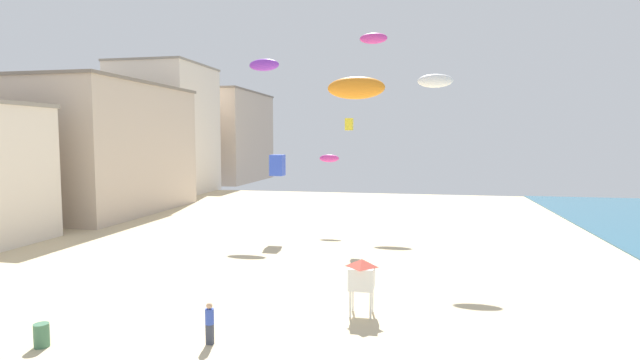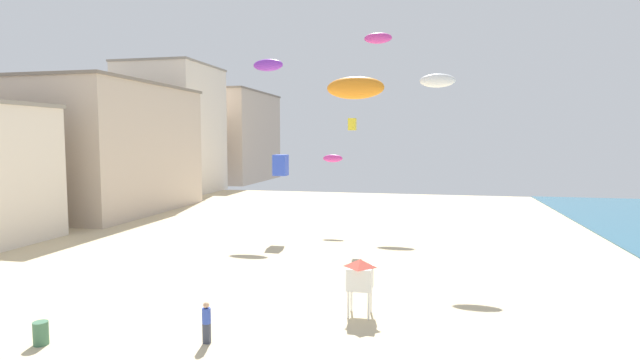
{
  "view_description": "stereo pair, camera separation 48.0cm",
  "coord_description": "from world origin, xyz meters",
  "px_view_note": "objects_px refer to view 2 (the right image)",
  "views": [
    {
      "loc": [
        9.73,
        -11.01,
        7.89
      ],
      "look_at": [
        4.63,
        14.26,
        5.72
      ],
      "focal_mm": 27.58,
      "sensor_mm": 36.0,
      "label": 1
    },
    {
      "loc": [
        10.2,
        -10.91,
        7.89
      ],
      "look_at": [
        4.63,
        14.26,
        5.72
      ],
      "focal_mm": 27.58,
      "sensor_mm": 36.0,
      "label": 2
    }
  ],
  "objects_px": {
    "kite_flyer": "(206,320)",
    "lifeguard_stand": "(360,275)",
    "kite_white_parafoil": "(438,81)",
    "kite_magenta_parafoil": "(378,38)",
    "kite_yellow_box": "(352,124)",
    "kite_blue_box": "(281,165)",
    "kite_orange_parafoil": "(355,88)",
    "kite_magenta_parafoil_2": "(333,158)",
    "beach_trash_bin": "(41,333)",
    "kite_purple_parafoil": "(268,65)"
  },
  "relations": [
    {
      "from": "kite_yellow_box",
      "to": "lifeguard_stand",
      "type": "bearing_deg",
      "value": -79.96
    },
    {
      "from": "kite_magenta_parafoil",
      "to": "kite_magenta_parafoil_2",
      "type": "distance_m",
      "value": 14.07
    },
    {
      "from": "beach_trash_bin",
      "to": "kite_blue_box",
      "type": "bearing_deg",
      "value": 82.64
    },
    {
      "from": "kite_magenta_parafoil",
      "to": "kite_orange_parafoil",
      "type": "relative_size",
      "value": 0.98
    },
    {
      "from": "kite_yellow_box",
      "to": "kite_magenta_parafoil_2",
      "type": "relative_size",
      "value": 0.54
    },
    {
      "from": "kite_purple_parafoil",
      "to": "kite_magenta_parafoil",
      "type": "bearing_deg",
      "value": 39.33
    },
    {
      "from": "kite_magenta_parafoil",
      "to": "kite_yellow_box",
      "type": "bearing_deg",
      "value": -93.99
    },
    {
      "from": "kite_blue_box",
      "to": "kite_purple_parafoil",
      "type": "xyz_separation_m",
      "value": [
        -2.44,
        4.4,
        8.6
      ]
    },
    {
      "from": "kite_flyer",
      "to": "kite_magenta_parafoil_2",
      "type": "relative_size",
      "value": 0.95
    },
    {
      "from": "lifeguard_stand",
      "to": "kite_blue_box",
      "type": "distance_m",
      "value": 18.88
    },
    {
      "from": "beach_trash_bin",
      "to": "kite_orange_parafoil",
      "type": "xyz_separation_m",
      "value": [
        10.93,
        8.09,
        9.88
      ]
    },
    {
      "from": "kite_magenta_parafoil_2",
      "to": "beach_trash_bin",
      "type": "bearing_deg",
      "value": -103.36
    },
    {
      "from": "kite_flyer",
      "to": "kite_white_parafoil",
      "type": "relative_size",
      "value": 0.73
    },
    {
      "from": "beach_trash_bin",
      "to": "kite_yellow_box",
      "type": "distance_m",
      "value": 25.59
    },
    {
      "from": "lifeguard_stand",
      "to": "kite_orange_parafoil",
      "type": "distance_m",
      "value": 8.81
    },
    {
      "from": "kite_magenta_parafoil",
      "to": "kite_magenta_parafoil_2",
      "type": "xyz_separation_m",
      "value": [
        -3.08,
        -7.39,
        -11.57
      ]
    },
    {
      "from": "kite_purple_parafoil",
      "to": "kite_orange_parafoil",
      "type": "xyz_separation_m",
      "value": [
        10.52,
        -18.42,
        -4.06
      ]
    },
    {
      "from": "kite_yellow_box",
      "to": "kite_white_parafoil",
      "type": "bearing_deg",
      "value": -40.49
    },
    {
      "from": "kite_magenta_parafoil",
      "to": "kite_orange_parafoil",
      "type": "xyz_separation_m",
      "value": [
        1.58,
        -25.75,
        -7.44
      ]
    },
    {
      "from": "beach_trash_bin",
      "to": "kite_magenta_parafoil_2",
      "type": "xyz_separation_m",
      "value": [
        6.28,
        26.44,
        5.74
      ]
    },
    {
      "from": "beach_trash_bin",
      "to": "kite_orange_parafoil",
      "type": "bearing_deg",
      "value": 36.49
    },
    {
      "from": "lifeguard_stand",
      "to": "kite_magenta_parafoil",
      "type": "relative_size",
      "value": 0.93
    },
    {
      "from": "beach_trash_bin",
      "to": "kite_magenta_parafoil",
      "type": "bearing_deg",
      "value": 74.55
    },
    {
      "from": "kite_yellow_box",
      "to": "kite_magenta_parafoil_2",
      "type": "height_order",
      "value": "kite_yellow_box"
    },
    {
      "from": "beach_trash_bin",
      "to": "kite_white_parafoil",
      "type": "height_order",
      "value": "kite_white_parafoil"
    },
    {
      "from": "kite_flyer",
      "to": "kite_magenta_parafoil_2",
      "type": "height_order",
      "value": "kite_magenta_parafoil_2"
    },
    {
      "from": "kite_blue_box",
      "to": "kite_orange_parafoil",
      "type": "relative_size",
      "value": 0.6
    },
    {
      "from": "kite_magenta_parafoil_2",
      "to": "kite_white_parafoil",
      "type": "bearing_deg",
      "value": -47.21
    },
    {
      "from": "lifeguard_stand",
      "to": "kite_flyer",
      "type": "bearing_deg",
      "value": -132.69
    },
    {
      "from": "lifeguard_stand",
      "to": "kite_white_parafoil",
      "type": "bearing_deg",
      "value": 81.77
    },
    {
      "from": "kite_magenta_parafoil_2",
      "to": "kite_orange_parafoil",
      "type": "distance_m",
      "value": 19.38
    },
    {
      "from": "lifeguard_stand",
      "to": "beach_trash_bin",
      "type": "relative_size",
      "value": 2.83
    },
    {
      "from": "kite_white_parafoil",
      "to": "lifeguard_stand",
      "type": "bearing_deg",
      "value": -106.55
    },
    {
      "from": "kite_magenta_parafoil",
      "to": "kite_white_parafoil",
      "type": "relative_size",
      "value": 1.22
    },
    {
      "from": "kite_white_parafoil",
      "to": "kite_orange_parafoil",
      "type": "relative_size",
      "value": 0.81
    },
    {
      "from": "kite_magenta_parafoil",
      "to": "kite_magenta_parafoil_2",
      "type": "height_order",
      "value": "kite_magenta_parafoil"
    },
    {
      "from": "kite_flyer",
      "to": "kite_blue_box",
      "type": "relative_size",
      "value": 0.98
    },
    {
      "from": "kite_purple_parafoil",
      "to": "kite_white_parafoil",
      "type": "distance_m",
      "value": 17.47
    },
    {
      "from": "kite_yellow_box",
      "to": "kite_orange_parafoil",
      "type": "distance_m",
      "value": 14.7
    },
    {
      "from": "kite_magenta_parafoil",
      "to": "kite_blue_box",
      "type": "relative_size",
      "value": 1.64
    },
    {
      "from": "beach_trash_bin",
      "to": "kite_yellow_box",
      "type": "relative_size",
      "value": 0.96
    },
    {
      "from": "beach_trash_bin",
      "to": "kite_magenta_parafoil_2",
      "type": "height_order",
      "value": "kite_magenta_parafoil_2"
    },
    {
      "from": "kite_purple_parafoil",
      "to": "kite_magenta_parafoil_2",
      "type": "xyz_separation_m",
      "value": [
        5.86,
        -0.07,
        -8.2
      ]
    },
    {
      "from": "kite_white_parafoil",
      "to": "kite_magenta_parafoil",
      "type": "bearing_deg",
      "value": 108.35
    },
    {
      "from": "lifeguard_stand",
      "to": "kite_magenta_parafoil",
      "type": "distance_m",
      "value": 32.3
    },
    {
      "from": "lifeguard_stand",
      "to": "kite_magenta_parafoil_2",
      "type": "distance_m",
      "value": 21.72
    },
    {
      "from": "kite_flyer",
      "to": "kite_blue_box",
      "type": "bearing_deg",
      "value": -166.49
    },
    {
      "from": "kite_flyer",
      "to": "lifeguard_stand",
      "type": "height_order",
      "value": "lifeguard_stand"
    },
    {
      "from": "kite_flyer",
      "to": "kite_yellow_box",
      "type": "height_order",
      "value": "kite_yellow_box"
    },
    {
      "from": "kite_blue_box",
      "to": "kite_purple_parafoil",
      "type": "height_order",
      "value": "kite_purple_parafoil"
    }
  ]
}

